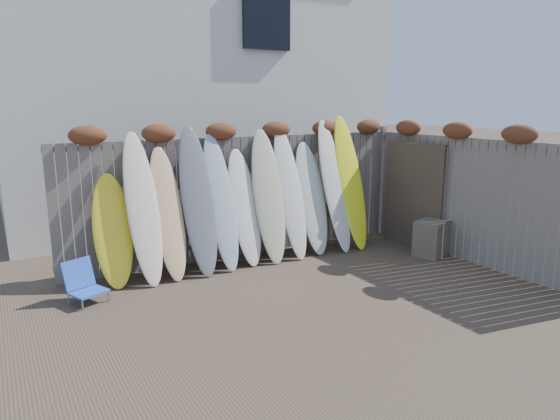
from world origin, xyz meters
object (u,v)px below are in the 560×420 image
beach_chair (83,283)px  lattice_panel (413,195)px  surfboard_0 (113,231)px  wooden_crate (431,238)px

beach_chair → lattice_panel: 5.62m
surfboard_0 → lattice_panel: bearing=-2.7°
beach_chair → wooden_crate: 5.48m
beach_chair → surfboard_0: surfboard_0 is taller
beach_chair → surfboard_0: size_ratio=0.35×
wooden_crate → lattice_panel: lattice_panel is taller
lattice_panel → surfboard_0: (-5.07, 0.65, -0.14)m
beach_chair → surfboard_0: 0.85m
beach_chair → surfboard_0: bearing=40.9°
wooden_crate → beach_chair: bearing=171.1°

